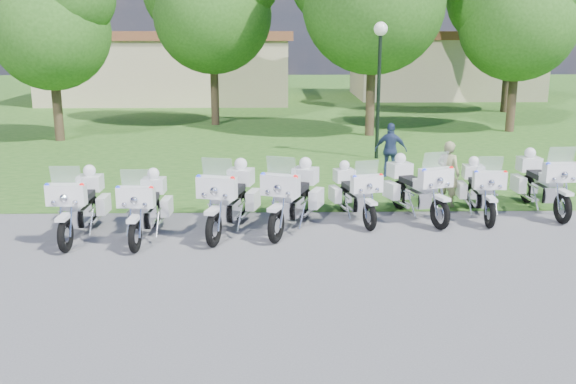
{
  "coord_description": "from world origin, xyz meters",
  "views": [
    {
      "loc": [
        0.25,
        -11.42,
        4.13
      ],
      "look_at": [
        0.52,
        1.2,
        0.95
      ],
      "focal_mm": 40.0,
      "sensor_mm": 36.0,
      "label": 1
    }
  ],
  "objects_px": {
    "bystander_a": "(448,174)",
    "lamp_post": "(380,57)",
    "motorcycle_5": "(416,188)",
    "motorcycle_0": "(80,204)",
    "motorcycle_2": "(230,198)",
    "motorcycle_3": "(294,196)",
    "motorcycle_7": "(543,182)",
    "motorcycle_6": "(480,189)",
    "motorcycle_4": "(355,192)",
    "motorcycle_1": "(146,206)",
    "bystander_c": "(391,150)"
  },
  "relations": [
    {
      "from": "motorcycle_6",
      "to": "motorcycle_7",
      "type": "xyz_separation_m",
      "value": [
        1.59,
        0.37,
        0.06
      ]
    },
    {
      "from": "motorcycle_2",
      "to": "bystander_c",
      "type": "relative_size",
      "value": 1.61
    },
    {
      "from": "motorcycle_2",
      "to": "lamp_post",
      "type": "distance_m",
      "value": 9.32
    },
    {
      "from": "motorcycle_2",
      "to": "motorcycle_3",
      "type": "height_order",
      "value": "motorcycle_2"
    },
    {
      "from": "motorcycle_3",
      "to": "motorcycle_0",
      "type": "bearing_deg",
      "value": 26.85
    },
    {
      "from": "motorcycle_4",
      "to": "lamp_post",
      "type": "distance_m",
      "value": 7.68
    },
    {
      "from": "bystander_a",
      "to": "lamp_post",
      "type": "bearing_deg",
      "value": -41.42
    },
    {
      "from": "motorcycle_2",
      "to": "motorcycle_5",
      "type": "height_order",
      "value": "motorcycle_2"
    },
    {
      "from": "motorcycle_4",
      "to": "lamp_post",
      "type": "height_order",
      "value": "lamp_post"
    },
    {
      "from": "motorcycle_3",
      "to": "lamp_post",
      "type": "bearing_deg",
      "value": -90.3
    },
    {
      "from": "motorcycle_0",
      "to": "motorcycle_2",
      "type": "distance_m",
      "value": 3.07
    },
    {
      "from": "motorcycle_4",
      "to": "bystander_a",
      "type": "height_order",
      "value": "bystander_a"
    },
    {
      "from": "motorcycle_2",
      "to": "motorcycle_5",
      "type": "bearing_deg",
      "value": -153.04
    },
    {
      "from": "motorcycle_0",
      "to": "motorcycle_3",
      "type": "xyz_separation_m",
      "value": [
        4.4,
        0.46,
        0.03
      ]
    },
    {
      "from": "motorcycle_2",
      "to": "lamp_post",
      "type": "xyz_separation_m",
      "value": [
        4.33,
        7.84,
        2.58
      ]
    },
    {
      "from": "bystander_c",
      "to": "motorcycle_6",
      "type": "bearing_deg",
      "value": 121.62
    },
    {
      "from": "motorcycle_0",
      "to": "motorcycle_4",
      "type": "xyz_separation_m",
      "value": [
        5.78,
        1.12,
        -0.07
      ]
    },
    {
      "from": "bystander_c",
      "to": "motorcycle_3",
      "type": "bearing_deg",
      "value": 72.25
    },
    {
      "from": "motorcycle_5",
      "to": "lamp_post",
      "type": "relative_size",
      "value": 0.53
    },
    {
      "from": "motorcycle_5",
      "to": "bystander_a",
      "type": "height_order",
      "value": "motorcycle_5"
    },
    {
      "from": "motorcycle_7",
      "to": "bystander_a",
      "type": "relative_size",
      "value": 1.57
    },
    {
      "from": "motorcycle_6",
      "to": "motorcycle_0",
      "type": "bearing_deg",
      "value": 12.07
    },
    {
      "from": "motorcycle_7",
      "to": "motorcycle_5",
      "type": "bearing_deg",
      "value": 5.22
    },
    {
      "from": "bystander_a",
      "to": "motorcycle_6",
      "type": "bearing_deg",
      "value": 163.45
    },
    {
      "from": "lamp_post",
      "to": "motorcycle_5",
      "type": "bearing_deg",
      "value": -91.56
    },
    {
      "from": "motorcycle_1",
      "to": "motorcycle_7",
      "type": "height_order",
      "value": "motorcycle_7"
    },
    {
      "from": "motorcycle_0",
      "to": "motorcycle_6",
      "type": "height_order",
      "value": "motorcycle_0"
    },
    {
      "from": "lamp_post",
      "to": "bystander_c",
      "type": "xyz_separation_m",
      "value": [
        -0.04,
        -2.79,
        -2.52
      ]
    },
    {
      "from": "motorcycle_5",
      "to": "bystander_a",
      "type": "bearing_deg",
      "value": -155.27
    },
    {
      "from": "motorcycle_1",
      "to": "motorcycle_2",
      "type": "height_order",
      "value": "motorcycle_2"
    },
    {
      "from": "motorcycle_2",
      "to": "bystander_a",
      "type": "bearing_deg",
      "value": -146.05
    },
    {
      "from": "motorcycle_3",
      "to": "lamp_post",
      "type": "xyz_separation_m",
      "value": [
        2.98,
        7.68,
        2.59
      ]
    },
    {
      "from": "motorcycle_0",
      "to": "motorcycle_5",
      "type": "bearing_deg",
      "value": -169.35
    },
    {
      "from": "motorcycle_2",
      "to": "bystander_a",
      "type": "distance_m",
      "value": 5.43
    },
    {
      "from": "motorcycle_7",
      "to": "motorcycle_1",
      "type": "bearing_deg",
      "value": 8.27
    },
    {
      "from": "motorcycle_7",
      "to": "motorcycle_2",
      "type": "bearing_deg",
      "value": 7.96
    },
    {
      "from": "motorcycle_1",
      "to": "bystander_a",
      "type": "relative_size",
      "value": 1.48
    },
    {
      "from": "motorcycle_5",
      "to": "lamp_post",
      "type": "distance_m",
      "value": 7.37
    },
    {
      "from": "motorcycle_1",
      "to": "motorcycle_3",
      "type": "xyz_separation_m",
      "value": [
        3.03,
        0.54,
        0.06
      ]
    },
    {
      "from": "motorcycle_4",
      "to": "motorcycle_0",
      "type": "bearing_deg",
      "value": -3.0
    },
    {
      "from": "motorcycle_2",
      "to": "motorcycle_3",
      "type": "bearing_deg",
      "value": -158.96
    },
    {
      "from": "lamp_post",
      "to": "bystander_c",
      "type": "height_order",
      "value": "lamp_post"
    },
    {
      "from": "motorcycle_3",
      "to": "motorcycle_7",
      "type": "height_order",
      "value": "motorcycle_3"
    },
    {
      "from": "lamp_post",
      "to": "motorcycle_4",
      "type": "bearing_deg",
      "value": -102.83
    },
    {
      "from": "bystander_c",
      "to": "motorcycle_0",
      "type": "bearing_deg",
      "value": 49.37
    },
    {
      "from": "motorcycle_1",
      "to": "motorcycle_0",
      "type": "bearing_deg",
      "value": -1.03
    },
    {
      "from": "motorcycle_3",
      "to": "motorcycle_7",
      "type": "distance_m",
      "value": 5.99
    },
    {
      "from": "motorcycle_3",
      "to": "bystander_a",
      "type": "xyz_separation_m",
      "value": [
        3.76,
        1.69,
        0.08
      ]
    },
    {
      "from": "motorcycle_2",
      "to": "motorcycle_6",
      "type": "relative_size",
      "value": 1.11
    },
    {
      "from": "motorcycle_3",
      "to": "motorcycle_4",
      "type": "xyz_separation_m",
      "value": [
        1.39,
        0.66,
        -0.1
      ]
    }
  ]
}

